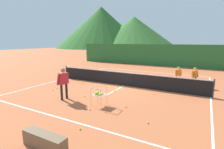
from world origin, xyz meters
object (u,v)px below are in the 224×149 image
Objects in this scene: ball_cart at (99,94)px; tennis_ball_9 at (57,88)px; instructor at (63,81)px; tennis_ball_0 at (115,91)px; tennis_ball_7 at (83,83)px; tennis_ball_2 at (85,96)px; student_1 at (195,75)px; tennis_ball_6 at (53,90)px; student_0 at (178,74)px; tennis_ball_4 at (90,109)px; courtside_bench at (45,141)px; tennis_ball_1 at (126,107)px; tennis_net at (124,79)px; tennis_ball_3 at (148,123)px; tennis_ball_8 at (154,94)px; tennis_ball_5 at (80,129)px.

ball_cart reaches higher than tennis_ball_9.
tennis_ball_0 is (1.70, 2.59, -0.99)m from instructor.
tennis_ball_7 is at bearing 166.76° from tennis_ball_0.
instructor is 1.50m from tennis_ball_2.
student_1 reaches higher than tennis_ball_6.
student_0 is 18.81× the size of tennis_ball_4.
student_1 reaches higher than courtside_bench.
tennis_ball_1 is at bearing -50.80° from tennis_ball_0.
tennis_net is 4.82m from student_1.
student_1 is 19.66× the size of tennis_ball_3.
tennis_ball_6 and tennis_ball_8 have the same top height.
tennis_ball_4 is 1.77m from tennis_ball_5.
tennis_net is 8.54× the size of student_0.
tennis_ball_8 and tennis_ball_9 have the same top height.
tennis_net is 160.58× the size of tennis_ball_2.
tennis_ball_9 is (-4.11, 1.22, -0.55)m from ball_cart.
tennis_ball_9 is 6.70m from courtside_bench.
tennis_ball_0 is 3.92m from tennis_ball_6.
tennis_ball_4 is 1.00× the size of tennis_ball_6.
tennis_ball_8 is (-0.80, -3.39, -0.73)m from student_0.
tennis_ball_1 and tennis_ball_9 have the same top height.
tennis_ball_5 and tennis_ball_7 have the same top height.
student_1 is at bearing 34.76° from tennis_ball_6.
tennis_ball_1 is 0.05× the size of courtside_bench.
student_0 is at bearing 89.72° from tennis_ball_3.
tennis_ball_3 is at bearing -14.69° from ball_cart.
tennis_net reaches higher than tennis_ball_5.
tennis_ball_7 is at bearing -163.42° from tennis_net.
tennis_ball_1 is at bearing -64.31° from tennis_net.
tennis_ball_4 is 0.05× the size of courtside_bench.
courtside_bench is (0.93, -6.12, 0.20)m from tennis_ball_0.
tennis_ball_1 and tennis_ball_7 have the same top height.
tennis_ball_9 is at bearing 154.66° from tennis_ball_4.
tennis_ball_1 is at bearing -30.61° from tennis_ball_7.
tennis_ball_6 and tennis_ball_9 have the same top height.
tennis_ball_9 is (-4.07, 1.93, 0.00)m from tennis_ball_4.
tennis_net is at bearing 74.90° from tennis_ball_2.
student_0 reaches higher than tennis_ball_0.
student_1 is 5.69m from tennis_ball_0.
student_1 reaches higher than ball_cart.
tennis_ball_7 is (-6.13, 3.88, 0.00)m from tennis_ball_3.
tennis_ball_6 is (-6.68, -5.63, -0.73)m from student_0.
tennis_ball_3 is at bearing -56.22° from tennis_net.
instructor is at bearing -111.33° from tennis_net.
tennis_ball_9 is at bearing -142.80° from student_0.
instructor is at bearing -34.41° from tennis_ball_9.
tennis_ball_5 is at bearing -72.94° from ball_cart.
tennis_ball_7 is 1.00× the size of tennis_ball_9.
instructor reaches higher than student_0.
tennis_ball_8 is at bearing 76.08° from tennis_ball_1.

